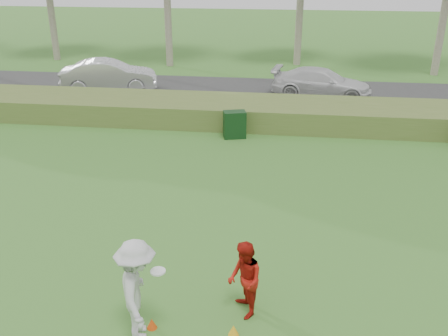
# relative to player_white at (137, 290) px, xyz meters

# --- Properties ---
(ground) EXTENTS (120.00, 120.00, 0.00)m
(ground) POSITION_rel_player_white_xyz_m (0.90, 0.96, -0.99)
(ground) COLOR #316B23
(ground) RESTS_ON ground
(reed_strip) EXTENTS (80.00, 3.00, 0.90)m
(reed_strip) POSITION_rel_player_white_xyz_m (0.90, 12.96, -0.54)
(reed_strip) COLOR #4C6528
(reed_strip) RESTS_ON ground
(park_road) EXTENTS (80.00, 6.00, 0.06)m
(park_road) POSITION_rel_player_white_xyz_m (0.90, 17.96, -0.96)
(park_road) COLOR #2D2D2D
(park_road) RESTS_ON ground
(player_white) EXTENTS (1.06, 1.43, 1.97)m
(player_white) POSITION_rel_player_white_xyz_m (0.00, 0.00, 0.00)
(player_white) COLOR silver
(player_white) RESTS_ON ground
(player_red) EXTENTS (0.83, 0.92, 1.56)m
(player_red) POSITION_rel_player_white_xyz_m (1.84, 0.84, -0.20)
(player_red) COLOR #A4160E
(player_red) RESTS_ON ground
(cone_orange) EXTENTS (0.19, 0.19, 0.21)m
(cone_orange) POSITION_rel_player_white_xyz_m (0.16, 0.19, -0.88)
(cone_orange) COLOR #D5400B
(cone_orange) RESTS_ON ground
(cone_yellow) EXTENTS (0.20, 0.20, 0.22)m
(cone_yellow) POSITION_rel_player_white_xyz_m (1.71, 0.20, -0.88)
(cone_yellow) COLOR #F3AD19
(cone_yellow) RESTS_ON ground
(utility_cabinet) EXTENTS (0.94, 0.72, 1.04)m
(utility_cabinet) POSITION_rel_player_white_xyz_m (0.50, 11.02, -0.47)
(utility_cabinet) COLOR #113314
(utility_cabinet) RESTS_ON ground
(car_mid) EXTENTS (5.04, 2.81, 1.57)m
(car_mid) POSITION_rel_player_white_xyz_m (-6.63, 17.13, -0.14)
(car_mid) COLOR silver
(car_mid) RESTS_ON park_road
(car_right) EXTENTS (5.03, 2.65, 1.39)m
(car_right) POSITION_rel_player_white_xyz_m (4.05, 17.28, -0.23)
(car_right) COLOR silver
(car_right) RESTS_ON park_road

